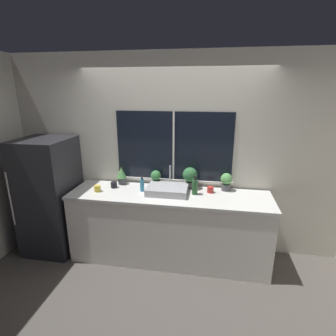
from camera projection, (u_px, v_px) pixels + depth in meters
name	position (u px, v px, depth m)	size (l,w,h in m)	color
ground_plane	(165.00, 272.00, 3.32)	(14.00, 14.00, 0.00)	#4C4742
wall_back	(174.00, 155.00, 3.62)	(8.00, 0.09, 2.70)	beige
wall_left	(55.00, 140.00, 4.72)	(0.06, 7.00, 2.70)	beige
wall_right	(331.00, 149.00, 3.97)	(0.06, 7.00, 2.70)	beige
counter	(169.00, 226.00, 3.50)	(2.60, 0.68, 0.94)	white
refrigerator	(50.00, 196.00, 3.65)	(0.67, 0.73, 1.61)	#232328
sink	(167.00, 190.00, 3.39)	(0.52, 0.43, 0.31)	#ADADB2
potted_plant_far_left	(121.00, 174.00, 3.68)	(0.14, 0.14, 0.25)	#4C4C51
potted_plant_center_left	(156.00, 178.00, 3.61)	(0.14, 0.14, 0.22)	#4C4C51
potted_plant_center_right	(190.00, 176.00, 3.51)	(0.20, 0.20, 0.29)	#4C4C51
potted_plant_far_right	(226.00, 181.00, 3.45)	(0.15, 0.15, 0.24)	#4C4C51
soap_bottle	(142.00, 185.00, 3.44)	(0.06, 0.06, 0.20)	teal
bottle_tall	(195.00, 187.00, 3.33)	(0.07, 0.07, 0.25)	#235128
mug_red	(210.00, 190.00, 3.40)	(0.08, 0.08, 0.08)	#B72D28
mug_yellow	(97.00, 188.00, 3.44)	(0.08, 0.08, 0.08)	gold
mug_black	(114.00, 185.00, 3.57)	(0.08, 0.08, 0.08)	black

